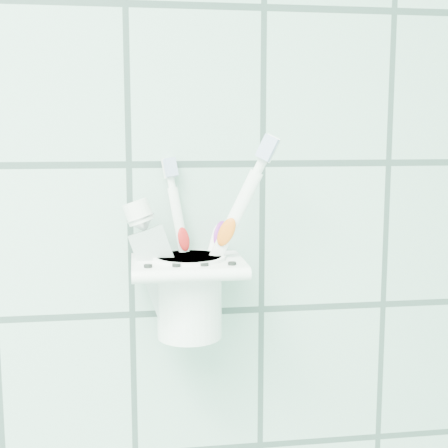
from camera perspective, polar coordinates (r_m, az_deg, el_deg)
The scene contains 6 objects.
holder_bracket at distance 0.64m, azimuth -3.34°, elevation -3.96°, with size 0.11×0.10×0.04m.
cup at distance 0.65m, azimuth -3.19°, elevation -6.29°, with size 0.07×0.07×0.09m.
toothbrush_pink at distance 0.65m, azimuth -2.50°, elevation -1.55°, with size 0.04×0.04×0.18m.
toothbrush_blue at distance 0.64m, azimuth -2.91°, elevation -0.61°, with size 0.07×0.07×0.20m.
toothbrush_orange at distance 0.64m, azimuth -3.92°, elevation 0.14°, with size 0.09×0.04×0.22m.
toothpaste_tube at distance 0.63m, azimuth -3.96°, elevation -2.65°, with size 0.07×0.03×0.15m.
Camera 1 is at (0.58, 0.53, 1.45)m, focal length 50.00 mm.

